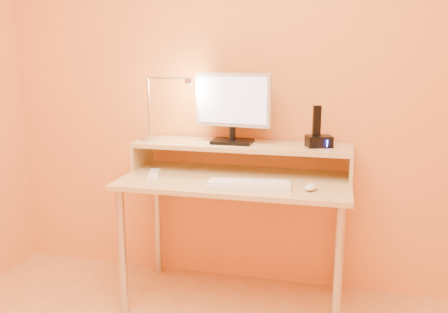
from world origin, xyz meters
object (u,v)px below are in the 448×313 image
(keyboard, at_px, (249,185))
(remote_control, at_px, (154,175))
(phone_dock, at_px, (319,141))
(monitor_panel, at_px, (233,100))
(mouse, at_px, (311,187))
(lamp_base, at_px, (150,138))

(keyboard, bearing_deg, remote_control, 164.07)
(phone_dock, bearing_deg, monitor_panel, 159.57)
(mouse, distance_m, remote_control, 0.84)
(phone_dock, relative_size, remote_control, 0.66)
(phone_dock, bearing_deg, remote_control, 175.22)
(keyboard, xyz_separation_m, remote_control, (-0.54, 0.09, -0.00))
(mouse, xyz_separation_m, remote_control, (-0.84, 0.07, -0.01))
(keyboard, height_order, mouse, mouse)
(monitor_panel, height_order, mouse, monitor_panel)
(monitor_panel, bearing_deg, remote_control, -141.84)
(phone_dock, distance_m, keyboard, 0.48)
(monitor_panel, bearing_deg, mouse, -26.06)
(lamp_base, distance_m, remote_control, 0.27)
(lamp_base, xyz_separation_m, remote_control, (0.10, -0.19, -0.16))
(phone_dock, distance_m, remote_control, 0.90)
(monitor_panel, height_order, phone_dock, monitor_panel)
(remote_control, bearing_deg, mouse, -20.80)
(monitor_panel, relative_size, keyboard, 1.05)
(mouse, relative_size, remote_control, 0.51)
(monitor_panel, bearing_deg, lamp_base, -168.00)
(mouse, bearing_deg, keyboard, -163.52)
(mouse, bearing_deg, lamp_base, 176.09)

